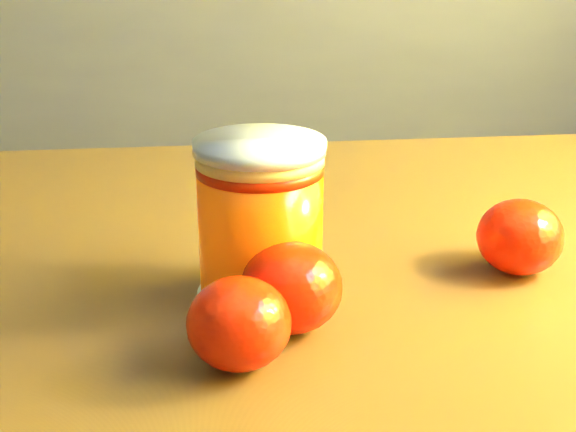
{
  "coord_description": "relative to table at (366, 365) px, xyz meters",
  "views": [
    {
      "loc": [
        0.85,
        -0.37,
        0.98
      ],
      "look_at": [
        0.87,
        0.14,
        0.78
      ],
      "focal_mm": 50.0,
      "sensor_mm": 36.0,
      "label": 1
    }
  ],
  "objects": [
    {
      "name": "orange_front",
      "position": [
        -0.07,
        -0.1,
        0.12
      ],
      "size": [
        0.08,
        0.08,
        0.06
      ],
      "primitive_type": "ellipsoid",
      "rotation": [
        0.0,
        0.0,
        0.22
      ],
      "color": "#F52104",
      "rests_on": "table"
    },
    {
      "name": "juice_glass",
      "position": [
        -0.09,
        -0.05,
        0.15
      ],
      "size": [
        0.09,
        0.09,
        0.11
      ],
      "rotation": [
        0.0,
        0.0,
        0.14
      ],
      "color": "#FF5505",
      "rests_on": "table"
    },
    {
      "name": "orange_back",
      "position": [
        0.11,
        -0.02,
        0.12
      ],
      "size": [
        0.08,
        0.08,
        0.06
      ],
      "primitive_type": "ellipsoid",
      "rotation": [
        0.0,
        0.0,
        -0.27
      ],
      "color": "#F52104",
      "rests_on": "table"
    },
    {
      "name": "orange_extra",
      "position": [
        -0.1,
        -0.14,
        0.12
      ],
      "size": [
        0.07,
        0.07,
        0.05
      ],
      "primitive_type": "ellipsoid",
      "rotation": [
        0.0,
        0.0,
        -0.09
      ],
      "color": "#F52104",
      "rests_on": "table"
    },
    {
      "name": "table",
      "position": [
        0.0,
        0.0,
        0.0
      ],
      "size": [
        1.0,
        0.73,
        0.72
      ],
      "rotation": [
        0.0,
        0.0,
        0.06
      ],
      "color": "brown",
      "rests_on": "ground"
    }
  ]
}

